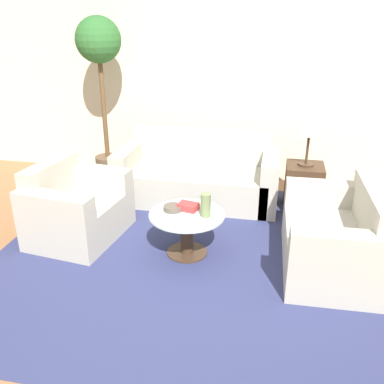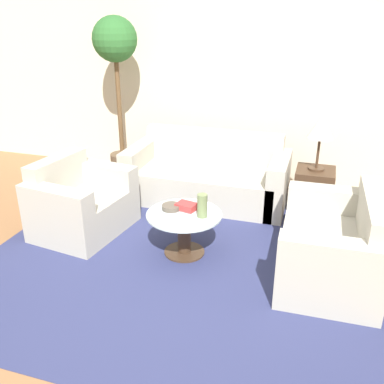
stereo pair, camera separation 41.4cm
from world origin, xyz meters
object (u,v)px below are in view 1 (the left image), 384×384
at_px(potted_plant, 100,67).
at_px(bowl, 173,208).
at_px(table_lamp, 310,125).
at_px(vase, 206,205).
at_px(sofa_main, 198,177).
at_px(coffee_table, 187,228).
at_px(book_stack, 188,207).
at_px(loveseat, 339,241).
at_px(armchair, 74,211).

relative_size(potted_plant, bowl, 11.84).
xyz_separation_m(table_lamp, vase, (-0.96, -1.33, -0.47)).
bearing_deg(table_lamp, sofa_main, 178.95).
relative_size(sofa_main, table_lamp, 3.11).
height_order(coffee_table, book_stack, book_stack).
bearing_deg(vase, sofa_main, 103.18).
distance_m(loveseat, potted_plant, 3.52).
bearing_deg(book_stack, armchair, -168.61).
xyz_separation_m(loveseat, coffee_table, (-1.40, -0.02, -0.00)).
height_order(table_lamp, bowl, table_lamp).
distance_m(potted_plant, book_stack, 2.38).
bearing_deg(loveseat, bowl, -92.64).
xyz_separation_m(loveseat, vase, (-1.22, -0.03, 0.26)).
relative_size(armchair, bowl, 5.94).
distance_m(coffee_table, vase, 0.32).
xyz_separation_m(potted_plant, book_stack, (1.44, -1.56, -1.08)).
height_order(loveseat, table_lamp, table_lamp).
height_order(sofa_main, bowl, sofa_main).
bearing_deg(table_lamp, book_stack, -133.03).
bearing_deg(sofa_main, armchair, -131.87).
bearing_deg(book_stack, sofa_main, 109.14).
bearing_deg(potted_plant, bowl, -50.85).
relative_size(bowl, book_stack, 0.85).
distance_m(armchair, bowl, 1.09).
bearing_deg(coffee_table, sofa_main, 95.83).
xyz_separation_m(coffee_table, bowl, (-0.15, 0.05, 0.18)).
xyz_separation_m(coffee_table, table_lamp, (1.14, 1.33, 0.74)).
height_order(armchair, potted_plant, potted_plant).
relative_size(armchair, table_lamp, 1.71).
height_order(loveseat, bowl, loveseat).
height_order(vase, bowl, vase).
relative_size(coffee_table, book_stack, 3.37).
distance_m(sofa_main, vase, 1.42).
relative_size(vase, bowl, 1.23).
xyz_separation_m(loveseat, table_lamp, (-0.26, 1.31, 0.73)).
bearing_deg(bowl, coffee_table, -19.88).
distance_m(coffee_table, bowl, 0.24).
distance_m(coffee_table, book_stack, 0.21).
bearing_deg(potted_plant, table_lamp, -7.16).
bearing_deg(book_stack, loveseat, 10.17).
bearing_deg(armchair, coffee_table, -88.50).
relative_size(sofa_main, loveseat, 1.54).
bearing_deg(armchair, vase, -88.03).
bearing_deg(table_lamp, bowl, -135.40).
xyz_separation_m(table_lamp, potted_plant, (-2.59, 0.33, 0.53)).
height_order(vase, book_stack, vase).
height_order(armchair, coffee_table, armchair).
height_order(loveseat, potted_plant, potted_plant).
bearing_deg(coffee_table, potted_plant, 131.27).
height_order(bowl, book_stack, book_stack).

